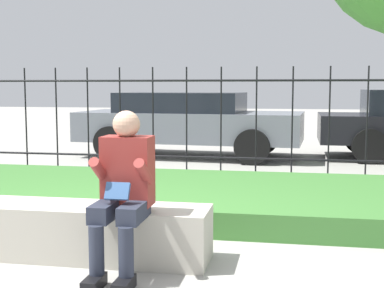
# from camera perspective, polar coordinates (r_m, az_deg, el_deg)

# --- Properties ---
(ground_plane) EXTENTS (60.00, 60.00, 0.00)m
(ground_plane) POSITION_cam_1_polar(r_m,az_deg,el_deg) (4.63, -9.94, -11.93)
(ground_plane) COLOR #9E9B93
(stone_bench) EXTENTS (2.26, 0.51, 0.45)m
(stone_bench) POSITION_cam_1_polar(r_m,az_deg,el_deg) (4.65, -12.34, -9.36)
(stone_bench) COLOR #B7B2A3
(stone_bench) RESTS_ON ground_plane
(person_seated_reader) EXTENTS (0.42, 0.73, 1.25)m
(person_seated_reader) POSITION_cam_1_polar(r_m,az_deg,el_deg) (4.10, -7.32, -4.47)
(person_seated_reader) COLOR black
(person_seated_reader) RESTS_ON ground_plane
(grass_berm) EXTENTS (8.90, 2.51, 0.26)m
(grass_berm) POSITION_cam_1_polar(r_m,az_deg,el_deg) (6.40, -3.89, -5.55)
(grass_berm) COLOR #3D7533
(grass_berm) RESTS_ON ground_plane
(iron_fence) EXTENTS (6.90, 0.03, 1.72)m
(iron_fence) POSITION_cam_1_polar(r_m,az_deg,el_deg) (8.19, -0.58, 2.46)
(iron_fence) COLOR black
(iron_fence) RESTS_ON ground_plane
(car_parked_center) EXTENTS (4.58, 2.11, 1.30)m
(car_parked_center) POSITION_cam_1_polar(r_m,az_deg,el_deg) (10.85, -0.42, 2.42)
(car_parked_center) COLOR slate
(car_parked_center) RESTS_ON ground_plane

